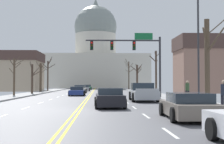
{
  "coord_description": "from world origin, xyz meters",
  "views": [
    {
      "loc": [
        1.23,
        -18.64,
        1.61
      ],
      "look_at": [
        3.02,
        26.04,
        3.16
      ],
      "focal_mm": 50.57,
      "sensor_mm": 36.0,
      "label": 1
    }
  ],
  "objects_px": {
    "pickup_truck_near_00": "(143,93)",
    "pedestrian_00": "(224,94)",
    "sedan_oncoming_00": "(77,91)",
    "sedan_oncoming_02": "(85,88)",
    "street_lamp_right": "(195,30)",
    "signal_gantry": "(133,51)",
    "sedan_near_02": "(188,106)",
    "sedan_near_01": "(110,98)",
    "pedestrian_01": "(187,89)",
    "sedan_oncoming_03": "(88,87)",
    "sedan_oncoming_01": "(80,89)"
  },
  "relations": [
    {
      "from": "sedan_oncoming_02",
      "to": "sedan_oncoming_03",
      "type": "height_order",
      "value": "sedan_oncoming_02"
    },
    {
      "from": "signal_gantry",
      "to": "pedestrian_00",
      "type": "relative_size",
      "value": 4.88
    },
    {
      "from": "sedan_oncoming_00",
      "to": "sedan_oncoming_01",
      "type": "bearing_deg",
      "value": 91.66
    },
    {
      "from": "street_lamp_right",
      "to": "sedan_oncoming_00",
      "type": "relative_size",
      "value": 2.11
    },
    {
      "from": "sedan_oncoming_00",
      "to": "sedan_oncoming_02",
      "type": "xyz_separation_m",
      "value": [
        -0.08,
        22.65,
        0.02
      ]
    },
    {
      "from": "sedan_near_02",
      "to": "sedan_oncoming_02",
      "type": "height_order",
      "value": "sedan_oncoming_02"
    },
    {
      "from": "pedestrian_00",
      "to": "sedan_oncoming_02",
      "type": "bearing_deg",
      "value": 101.69
    },
    {
      "from": "street_lamp_right",
      "to": "sedan_near_02",
      "type": "distance_m",
      "value": 9.6
    },
    {
      "from": "pickup_truck_near_00",
      "to": "pedestrian_00",
      "type": "relative_size",
      "value": 3.49
    },
    {
      "from": "signal_gantry",
      "to": "sedan_oncoming_02",
      "type": "bearing_deg",
      "value": 102.19
    },
    {
      "from": "pedestrian_01",
      "to": "sedan_near_01",
      "type": "bearing_deg",
      "value": -138.45
    },
    {
      "from": "sedan_oncoming_00",
      "to": "pedestrian_01",
      "type": "relative_size",
      "value": 2.53
    },
    {
      "from": "sedan_oncoming_03",
      "to": "pedestrian_01",
      "type": "xyz_separation_m",
      "value": [
        10.41,
        -48.72,
        0.52
      ]
    },
    {
      "from": "pickup_truck_near_00",
      "to": "pedestrian_01",
      "type": "relative_size",
      "value": 3.39
    },
    {
      "from": "street_lamp_right",
      "to": "pedestrian_00",
      "type": "distance_m",
      "value": 6.81
    },
    {
      "from": "sedan_near_01",
      "to": "sedan_oncoming_03",
      "type": "height_order",
      "value": "sedan_near_01"
    },
    {
      "from": "sedan_near_01",
      "to": "sedan_near_02",
      "type": "distance_m",
      "value": 7.57
    },
    {
      "from": "sedan_oncoming_02",
      "to": "sedan_oncoming_03",
      "type": "distance_m",
      "value": 13.07
    },
    {
      "from": "sedan_near_02",
      "to": "sedan_oncoming_02",
      "type": "relative_size",
      "value": 1.07
    },
    {
      "from": "sedan_oncoming_01",
      "to": "sedan_near_01",
      "type": "bearing_deg",
      "value": -82.81
    },
    {
      "from": "sedan_oncoming_00",
      "to": "pedestrian_01",
      "type": "distance_m",
      "value": 16.66
    },
    {
      "from": "pedestrian_01",
      "to": "sedan_oncoming_02",
      "type": "bearing_deg",
      "value": 106.37
    },
    {
      "from": "street_lamp_right",
      "to": "sedan_oncoming_00",
      "type": "xyz_separation_m",
      "value": [
        -9.54,
        18.07,
        -4.78
      ]
    },
    {
      "from": "pickup_truck_near_00",
      "to": "sedan_oncoming_02",
      "type": "distance_m",
      "value": 35.18
    },
    {
      "from": "pickup_truck_near_00",
      "to": "sedan_oncoming_02",
      "type": "xyz_separation_m",
      "value": [
        -6.8,
        34.52,
        -0.15
      ]
    },
    {
      "from": "street_lamp_right",
      "to": "sedan_near_02",
      "type": "bearing_deg",
      "value": -109.23
    },
    {
      "from": "street_lamp_right",
      "to": "pedestrian_01",
      "type": "bearing_deg",
      "value": 80.34
    },
    {
      "from": "signal_gantry",
      "to": "sedan_oncoming_01",
      "type": "height_order",
      "value": "signal_gantry"
    },
    {
      "from": "sedan_near_01",
      "to": "sedan_oncoming_01",
      "type": "bearing_deg",
      "value": 97.19
    },
    {
      "from": "sedan_oncoming_03",
      "to": "pedestrian_01",
      "type": "height_order",
      "value": "pedestrian_01"
    },
    {
      "from": "sedan_oncoming_00",
      "to": "sedan_oncoming_01",
      "type": "relative_size",
      "value": 0.94
    },
    {
      "from": "sedan_oncoming_03",
      "to": "sedan_oncoming_00",
      "type": "bearing_deg",
      "value": -89.98
    },
    {
      "from": "signal_gantry",
      "to": "sedan_oncoming_03",
      "type": "height_order",
      "value": "signal_gantry"
    },
    {
      "from": "pedestrian_01",
      "to": "signal_gantry",
      "type": "bearing_deg",
      "value": 124.42
    },
    {
      "from": "pedestrian_01",
      "to": "pickup_truck_near_00",
      "type": "bearing_deg",
      "value": 162.86
    },
    {
      "from": "signal_gantry",
      "to": "street_lamp_right",
      "type": "xyz_separation_m",
      "value": [
        3.19,
        -10.97,
        0.33
      ]
    },
    {
      "from": "sedan_near_02",
      "to": "pedestrian_01",
      "type": "height_order",
      "value": "pedestrian_01"
    },
    {
      "from": "street_lamp_right",
      "to": "sedan_oncoming_03",
      "type": "distance_m",
      "value": 54.83
    },
    {
      "from": "signal_gantry",
      "to": "sedan_oncoming_02",
      "type": "relative_size",
      "value": 1.84
    },
    {
      "from": "sedan_near_02",
      "to": "sedan_oncoming_03",
      "type": "xyz_separation_m",
      "value": [
        -6.8,
        61.66,
        -0.02
      ]
    },
    {
      "from": "pickup_truck_near_00",
      "to": "pedestrian_00",
      "type": "height_order",
      "value": "pedestrian_00"
    },
    {
      "from": "pickup_truck_near_00",
      "to": "sedan_oncoming_01",
      "type": "height_order",
      "value": "pickup_truck_near_00"
    },
    {
      "from": "pickup_truck_near_00",
      "to": "sedan_oncoming_01",
      "type": "distance_m",
      "value": 23.84
    },
    {
      "from": "street_lamp_right",
      "to": "signal_gantry",
      "type": "bearing_deg",
      "value": 106.21
    },
    {
      "from": "signal_gantry",
      "to": "sedan_oncoming_00",
      "type": "relative_size",
      "value": 1.87
    },
    {
      "from": "sedan_near_02",
      "to": "sedan_oncoming_02",
      "type": "distance_m",
      "value": 49.07
    },
    {
      "from": "street_lamp_right",
      "to": "pickup_truck_near_00",
      "type": "xyz_separation_m",
      "value": [
        -2.81,
        6.19,
        -4.6
      ]
    },
    {
      "from": "sedan_near_01",
      "to": "sedan_oncoming_00",
      "type": "distance_m",
      "value": 19.45
    },
    {
      "from": "sedan_near_01",
      "to": "pedestrian_01",
      "type": "height_order",
      "value": "pedestrian_01"
    },
    {
      "from": "pedestrian_01",
      "to": "sedan_oncoming_03",
      "type": "bearing_deg",
      "value": 102.06
    }
  ]
}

